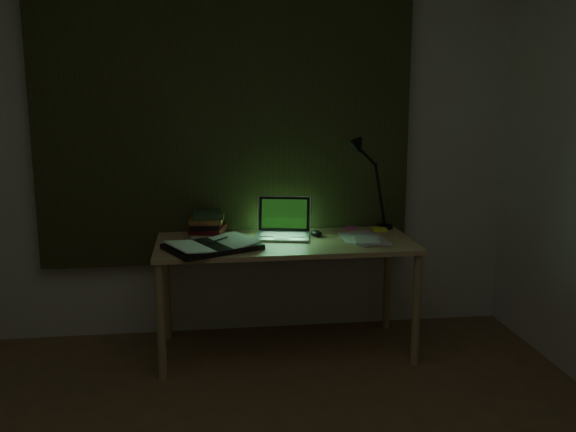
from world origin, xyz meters
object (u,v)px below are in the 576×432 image
(laptop, at_px, (282,219))
(loose_papers, at_px, (358,240))
(book_stack, at_px, (207,224))
(desk, at_px, (285,297))
(open_textbook, at_px, (212,246))
(desk_lamp, at_px, (386,184))

(laptop, relative_size, loose_papers, 1.05)
(book_stack, relative_size, loose_papers, 0.66)
(desk, distance_m, laptop, 0.44)
(open_textbook, relative_size, desk_lamp, 0.84)
(desk, relative_size, loose_papers, 4.32)
(open_textbook, bearing_deg, laptop, 0.94)
(desk, bearing_deg, open_textbook, -162.30)
(book_stack, bearing_deg, laptop, -14.61)
(laptop, xyz_separation_m, loose_papers, (0.40, -0.14, -0.10))
(laptop, height_order, desk_lamp, desk_lamp)
(open_textbook, bearing_deg, book_stack, 68.88)
(desk, height_order, loose_papers, loose_papers)
(laptop, bearing_deg, loose_papers, -7.27)
(desk, height_order, laptop, laptop)
(desk, xyz_separation_m, book_stack, (-0.43, 0.18, 0.40))
(laptop, height_order, open_textbook, laptop)
(book_stack, xyz_separation_m, loose_papers, (0.83, -0.25, -0.06))
(loose_papers, bearing_deg, desk, 170.46)
(laptop, bearing_deg, open_textbook, -141.26)
(desk_lamp, bearing_deg, desk, -172.73)
(book_stack, height_order, desk_lamp, desk_lamp)
(laptop, relative_size, open_textbook, 0.76)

